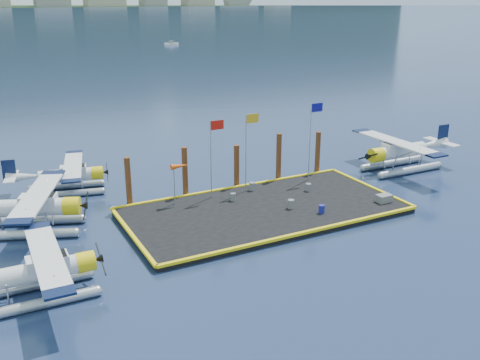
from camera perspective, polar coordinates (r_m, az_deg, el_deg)
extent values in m
plane|color=#182748|center=(39.48, 2.56, -3.53)|extent=(4000.00, 4000.00, 0.00)
cube|color=black|center=(39.40, 2.57, -3.26)|extent=(20.00, 10.00, 0.40)
cone|color=black|center=(1526.72, -14.11, 17.85)|extent=(1100.00, 1100.00, 360.00)
cone|color=#4D6367|center=(2360.16, -8.84, 18.38)|extent=(1300.00, 1300.00, 560.00)
cone|color=#4D6367|center=(2384.33, -0.80, 18.59)|extent=(1000.00, 1000.00, 420.00)
cylinder|color=#99A0A7|center=(31.54, -21.14, -10.43)|extent=(5.94, 0.67, 0.57)
cylinder|color=#99A0A7|center=(29.70, -20.68, -12.29)|extent=(5.94, 0.67, 0.57)
cylinder|color=silver|center=(30.03, -20.84, -9.14)|extent=(4.46, 1.12, 1.05)
cube|color=silver|center=(29.91, -19.82, -8.40)|extent=(2.12, 1.08, 0.86)
cube|color=black|center=(29.85, -19.31, -7.99)|extent=(1.35, 1.02, 0.53)
cylinder|color=#DDC00C|center=(30.26, -16.14, -8.38)|extent=(0.97, 1.12, 1.11)
cube|color=black|center=(30.38, -14.63, -8.12)|extent=(0.09, 2.13, 1.07)
cube|color=silver|center=(29.71, -19.92, -7.58)|extent=(1.57, 8.63, 0.11)
cube|color=#0A1435|center=(33.46, -20.85, -4.67)|extent=(1.45, 0.88, 0.12)
cube|color=#0A1435|center=(26.06, -18.72, -11.31)|extent=(1.45, 0.88, 0.12)
cylinder|color=#99A0A7|center=(40.01, -21.18, -4.06)|extent=(6.39, 3.00, 0.64)
cylinder|color=#99A0A7|center=(37.94, -22.04, -5.43)|extent=(6.39, 3.00, 0.64)
cylinder|color=silver|center=(38.39, -21.55, -2.75)|extent=(5.05, 2.90, 1.17)
cube|color=silver|center=(38.09, -20.69, -2.21)|extent=(2.61, 1.95, 0.96)
cube|color=black|center=(37.93, -20.26, -1.90)|extent=(1.80, 1.59, 0.59)
cylinder|color=#DDC00C|center=(37.72, -17.49, -2.66)|extent=(1.44, 1.54, 1.24)
cube|color=black|center=(37.55, -16.14, -2.62)|extent=(0.92, 2.24, 1.20)
cube|color=silver|center=(37.91, -20.78, -1.46)|extent=(4.98, 9.53, 0.13)
cube|color=#0A1435|center=(42.12, -19.32, 0.70)|extent=(1.84, 1.48, 0.14)
cube|color=#0A1435|center=(33.80, -22.62, -4.15)|extent=(1.84, 1.48, 0.14)
cylinder|color=#99A0A7|center=(46.47, -18.03, -0.60)|extent=(5.68, 1.77, 0.55)
cylinder|color=#99A0A7|center=(44.57, -18.13, -1.44)|extent=(5.68, 1.77, 0.55)
cylinder|color=silver|center=(45.12, -18.01, 0.49)|extent=(4.39, 1.91, 1.01)
cube|color=silver|center=(44.99, -17.35, 0.94)|extent=(2.19, 1.42, 0.83)
cube|color=black|center=(44.92, -17.02, 1.19)|extent=(1.46, 1.22, 0.51)
cylinder|color=#DDC00C|center=(45.02, -14.98, 0.75)|extent=(1.13, 1.24, 1.07)
cube|color=black|center=(45.02, -13.99, 0.83)|extent=(0.50, 2.01, 1.03)
cube|color=silver|center=(44.86, -17.41, 1.50)|extent=(3.13, 8.37, 0.11)
cube|color=#0A1435|center=(48.65, -17.28, 2.84)|extent=(1.52, 1.11, 0.12)
cube|color=#0A1435|center=(41.09, -17.56, -0.10)|extent=(1.52, 1.11, 0.12)
cube|color=#0A1435|center=(45.36, -23.43, 1.03)|extent=(1.01, 0.33, 1.56)
cube|color=silver|center=(45.51, -23.22, 0.33)|extent=(1.48, 3.23, 0.09)
cylinder|color=#99A0A7|center=(50.44, 17.75, 1.01)|extent=(6.85, 0.72, 0.66)
cylinder|color=#99A0A7|center=(52.10, 15.91, 1.76)|extent=(6.85, 0.72, 0.66)
cylinder|color=silver|center=(50.70, 16.79, 2.96)|extent=(5.14, 1.26, 1.21)
cube|color=silver|center=(50.16, 16.28, 3.30)|extent=(2.44, 1.23, 0.99)
cube|color=black|center=(49.88, 16.02, 3.51)|extent=(1.55, 1.17, 0.61)
cylinder|color=#DDC00C|center=(48.81, 14.33, 2.58)|extent=(1.11, 1.29, 1.28)
cube|color=black|center=(48.22, 13.48, 2.45)|extent=(0.09, 2.46, 1.24)
cube|color=silver|center=(50.02, 16.34, 3.91)|extent=(1.74, 9.95, 0.13)
cube|color=#0A1435|center=(46.82, 20.25, 2.49)|extent=(1.66, 1.01, 0.14)
cube|color=#0A1435|center=(53.45, 12.91, 5.14)|extent=(1.66, 1.01, 0.14)
cube|color=#0A1435|center=(54.02, 20.84, 4.57)|extent=(1.22, 0.14, 1.88)
cube|color=silver|center=(54.11, 20.67, 3.83)|extent=(1.02, 3.76, 0.11)
cylinder|color=slate|center=(40.57, -0.75, -1.82)|extent=(0.42, 0.42, 0.59)
cylinder|color=navy|center=(38.74, 8.70, -3.08)|extent=(0.43, 0.43, 0.60)
cylinder|color=slate|center=(39.28, 5.45, -2.57)|extent=(0.47, 0.47, 0.67)
cylinder|color=slate|center=(42.96, 7.30, -0.77)|extent=(0.43, 0.43, 0.60)
cylinder|color=slate|center=(42.73, 1.30, -0.68)|extent=(0.47, 0.47, 0.66)
cube|color=slate|center=(41.79, 15.12, -1.89)|extent=(1.14, 0.76, 0.57)
cylinder|color=#999AA1|center=(40.45, -3.13, 2.13)|extent=(0.08, 0.08, 6.00)
cube|color=red|center=(39.99, -2.47, 5.88)|extent=(1.10, 0.03, 0.70)
cylinder|color=#999AA1|center=(41.69, 0.63, 2.82)|extent=(0.08, 0.08, 6.20)
cube|color=gold|center=(41.27, 1.32, 6.58)|extent=(1.10, 0.03, 0.70)
cylinder|color=#999AA1|center=(44.68, 7.46, 3.96)|extent=(0.08, 0.08, 6.50)
cube|color=navy|center=(44.34, 8.21, 7.66)|extent=(1.10, 0.03, 0.70)
cylinder|color=#999AA1|center=(39.85, -7.02, -0.52)|extent=(0.07, 0.07, 3.00)
cone|color=#E24C0C|center=(39.57, -6.42, 1.50)|extent=(1.40, 0.44, 0.44)
cylinder|color=#462214|center=(40.41, -11.81, -0.36)|extent=(0.44, 0.44, 4.00)
cylinder|color=#462214|center=(41.70, -5.88, 0.71)|extent=(0.44, 0.44, 4.20)
cylinder|color=#462214|center=(43.51, -0.36, 1.31)|extent=(0.44, 0.44, 3.80)
cylinder|color=#462214|center=(45.31, 4.15, 2.32)|extent=(0.44, 0.44, 4.30)
cylinder|color=#462214|center=(47.50, 8.27, 2.76)|extent=(0.44, 0.44, 4.00)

